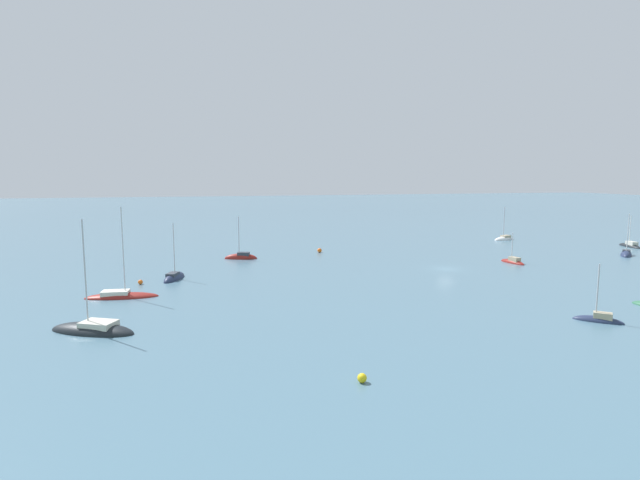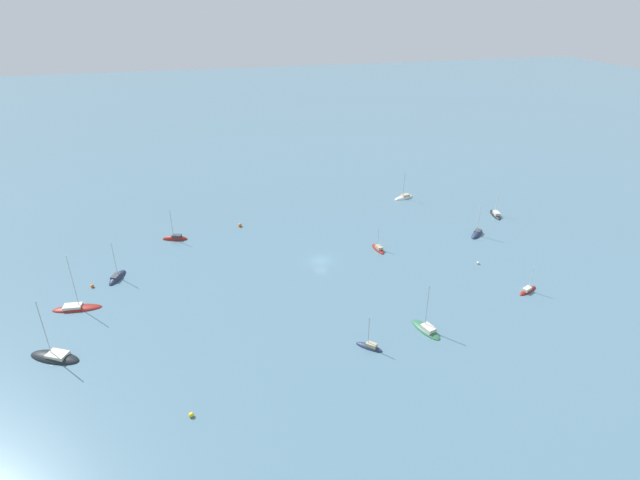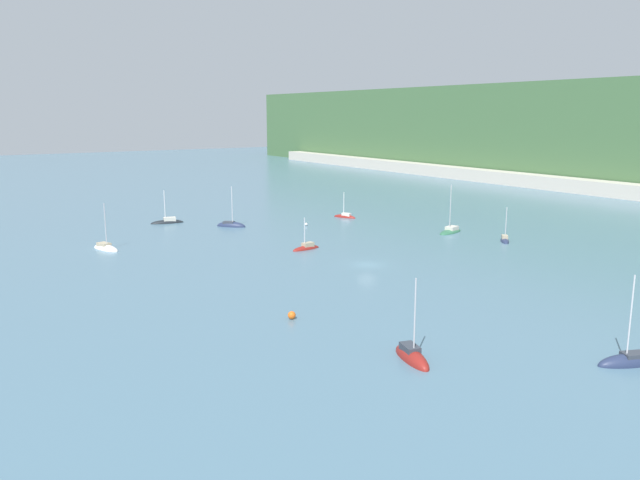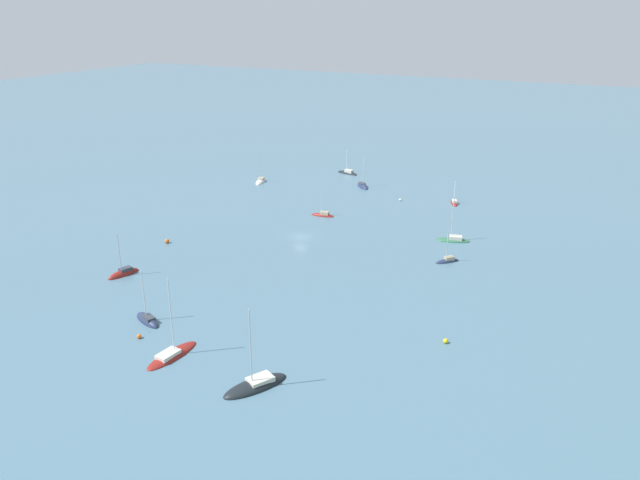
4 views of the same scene
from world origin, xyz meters
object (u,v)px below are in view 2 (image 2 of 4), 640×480
sailboat_7 (495,215)px  sailboat_3 (117,278)px  sailboat_5 (369,347)px  sailboat_9 (55,358)px  sailboat_10 (426,330)px  sailboat_2 (378,249)px  mooring_buoy_1 (92,286)px  mooring_buoy_2 (240,225)px  sailboat_4 (175,239)px  mooring_buoy_3 (191,415)px  mooring_buoy_0 (478,263)px  sailboat_6 (528,291)px  sailboat_1 (77,308)px  sailboat_8 (477,234)px  sailboat_0 (404,198)px

sailboat_7 → sailboat_3: bearing=108.3°
sailboat_5 → sailboat_9: 50.97m
sailboat_10 → sailboat_2: bearing=-21.2°
mooring_buoy_1 → mooring_buoy_2: (-31.56, -21.17, 0.11)m
sailboat_4 → sailboat_9: (18.59, 39.06, -0.01)m
sailboat_2 → sailboat_10: bearing=168.9°
sailboat_2 → sailboat_5: (13.48, 32.41, 0.01)m
sailboat_5 → mooring_buoy_3: 30.04m
sailboat_4 → mooring_buoy_0: 69.49m
sailboat_6 → mooring_buoy_1: size_ratio=9.21×
sailboat_9 → mooring_buoy_3: size_ratio=16.85×
mooring_buoy_2 → sailboat_4: bearing=12.1°
sailboat_1 → sailboat_5: (-48.99, 24.04, 0.02)m
sailboat_7 → mooring_buoy_0: 28.40m
sailboat_2 → sailboat_5: size_ratio=0.89×
sailboat_8 → sailboat_1: bearing=-36.2°
sailboat_8 → mooring_buoy_2: size_ratio=10.29×
mooring_buoy_2 → sailboat_7: bearing=171.7°
sailboat_2 → sailboat_3: bearing=82.0°
sailboat_1 → mooring_buoy_0: bearing=3.7°
sailboat_2 → sailboat_9: bearing=102.7°
sailboat_6 → sailboat_10: 25.63m
mooring_buoy_2 → sailboat_2: bearing=145.5°
sailboat_8 → mooring_buoy_3: size_ratio=12.74×
sailboat_2 → mooring_buoy_1: (60.76, 1.10, 0.21)m
sailboat_9 → sailboat_6: bearing=-153.1°
sailboat_9 → mooring_buoy_2: 54.53m
sailboat_7 → sailboat_9: 105.18m
sailboat_9 → sailboat_10: bearing=-159.6°
sailboat_10 → mooring_buoy_1: size_ratio=14.57×
sailboat_0 → sailboat_9: size_ratio=0.72×
sailboat_7 → sailboat_5: bearing=143.3°
sailboat_2 → sailboat_6: sailboat_6 is taller
sailboat_1 → sailboat_2: bearing=13.6°
mooring_buoy_3 → sailboat_0: bearing=-131.6°
sailboat_4 → sailboat_3: bearing=69.0°
sailboat_1 → sailboat_6: (-84.89, 15.42, -0.00)m
mooring_buoy_0 → mooring_buoy_1: size_ratio=0.87×
sailboat_2 → sailboat_6: size_ratio=0.97×
mooring_buoy_3 → sailboat_10: bearing=-166.0°
sailboat_6 → mooring_buoy_1: sailboat_6 is taller
sailboat_2 → sailboat_5: bearing=150.7°
sailboat_4 → mooring_buoy_3: (-2.43, 57.13, 0.26)m
sailboat_8 → sailboat_10: (28.16, 31.72, 0.07)m
sailboat_8 → mooring_buoy_1: (86.56, 2.43, 0.26)m
sailboat_1 → sailboat_3: bearing=63.4°
sailboat_4 → sailboat_8: bearing=-176.7°
sailboat_5 → mooring_buoy_2: sailboat_5 is taller
sailboat_10 → mooring_buoy_2: (26.84, -50.47, 0.30)m
sailboat_9 → sailboat_4: bearing=-87.6°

